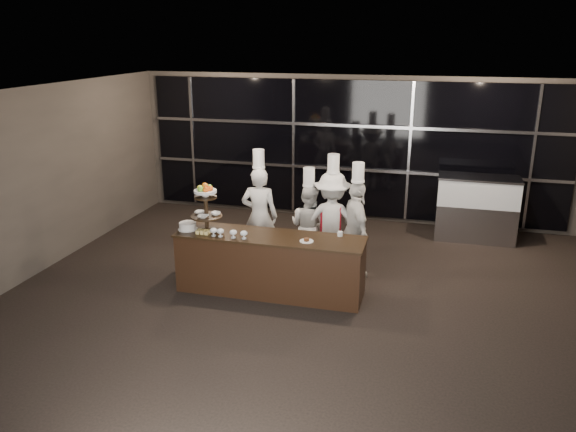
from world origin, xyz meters
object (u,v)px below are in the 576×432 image
(display_case, at_px, (477,205))
(chef_b, at_px, (308,225))
(display_stand, at_px, (206,204))
(buffet_counter, at_px, (270,264))
(chef_d, at_px, (356,228))
(chef_c, at_px, (332,221))
(layer_cake, at_px, (188,226))
(chef_a, at_px, (260,215))

(display_case, height_order, chef_b, chef_b)
(display_stand, distance_m, display_case, 5.28)
(buffet_counter, distance_m, chef_d, 1.54)
(display_stand, xyz_separation_m, chef_d, (2.15, 0.96, -0.53))
(chef_b, distance_m, chef_c, 0.42)
(layer_cake, distance_m, chef_b, 2.06)
(display_case, relative_size, chef_c, 0.76)
(layer_cake, height_order, chef_a, chef_a)
(display_case, bearing_deg, chef_d, -130.77)
(chef_a, distance_m, chef_d, 1.65)
(chef_c, bearing_deg, chef_a, -174.75)
(display_stand, relative_size, chef_d, 0.39)
(buffet_counter, bearing_deg, layer_cake, -177.79)
(layer_cake, bearing_deg, chef_a, 54.44)
(layer_cake, bearing_deg, chef_d, 22.45)
(display_stand, distance_m, chef_d, 2.41)
(chef_b, bearing_deg, layer_cake, -142.01)
(chef_c, bearing_deg, chef_d, -26.75)
(chef_b, relative_size, chef_d, 0.90)
(chef_c, bearing_deg, buffet_counter, -121.43)
(layer_cake, xyz_separation_m, chef_a, (0.80, 1.11, -0.10))
(buffet_counter, height_order, chef_d, chef_d)
(layer_cake, relative_size, chef_b, 0.18)
(chef_a, distance_m, chef_c, 1.22)
(chef_c, height_order, chef_d, chef_c)
(display_stand, xyz_separation_m, chef_c, (1.72, 1.18, -0.50))
(display_case, xyz_separation_m, chef_c, (-2.40, -2.07, 0.15))
(display_stand, height_order, chef_b, chef_b)
(chef_c, bearing_deg, layer_cake, -148.66)
(layer_cake, xyz_separation_m, chef_b, (1.61, 1.26, -0.25))
(buffet_counter, xyz_separation_m, chef_a, (-0.50, 1.06, 0.41))
(chef_b, height_order, chef_c, chef_c)
(layer_cake, distance_m, chef_a, 1.37)
(buffet_counter, bearing_deg, chef_b, 75.40)
(display_stand, distance_m, chef_a, 1.27)
(display_stand, bearing_deg, chef_d, 24.07)
(display_stand, bearing_deg, layer_cake, -170.40)
(layer_cake, xyz_separation_m, chef_c, (2.01, 1.23, -0.14))
(display_case, distance_m, chef_c, 3.17)
(display_stand, bearing_deg, chef_c, 34.39)
(buffet_counter, xyz_separation_m, display_stand, (-1.00, -0.00, 0.87))
(buffet_counter, xyz_separation_m, chef_b, (0.31, 1.21, 0.25))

